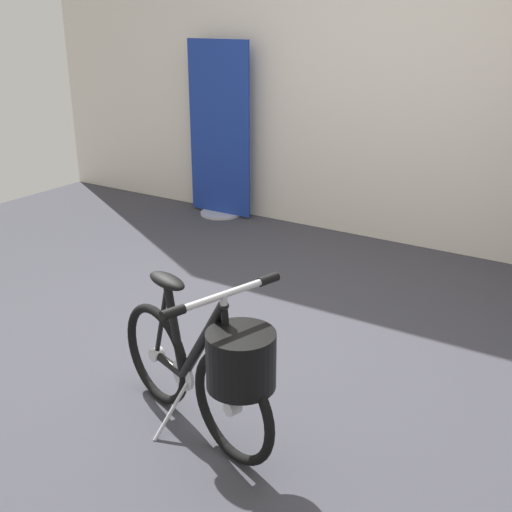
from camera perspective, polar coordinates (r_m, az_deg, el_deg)
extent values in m
plane|color=#38383F|center=(3.24, -2.46, -9.70)|extent=(6.88, 6.88, 0.00)
cube|color=silver|center=(4.79, 13.70, 19.33)|extent=(6.88, 0.10, 3.11)
cylinder|color=#B7B7BC|center=(5.58, -3.17, 3.89)|extent=(0.36, 0.36, 0.02)
cube|color=navy|center=(5.41, -3.33, 11.31)|extent=(0.60, 0.02, 1.44)
torus|color=black|center=(2.51, -2.12, -13.49)|extent=(0.46, 0.17, 0.47)
cylinder|color=#B7B7BC|center=(2.51, -2.12, -13.49)|extent=(0.07, 0.07, 0.06)
torus|color=black|center=(2.88, -8.94, -8.74)|extent=(0.46, 0.17, 0.47)
cylinder|color=#B7B7BC|center=(2.88, -8.94, -8.74)|extent=(0.07, 0.07, 0.06)
cylinder|color=black|center=(2.81, -7.80, -9.65)|extent=(0.21, 0.09, 0.05)
cylinder|color=black|center=(2.53, -4.90, -7.77)|extent=(0.33, 0.13, 0.46)
cylinder|color=black|center=(2.68, -7.29, -6.70)|extent=(0.13, 0.07, 0.39)
cylinder|color=black|center=(2.81, -7.80, -9.65)|extent=(0.20, 0.08, 0.04)
cylinder|color=black|center=(2.41, -2.52, -9.13)|extent=(0.08, 0.05, 0.42)
cylinder|color=black|center=(2.75, -8.49, -5.82)|extent=(0.14, 0.06, 0.38)
ellipsoid|color=black|center=(2.62, -8.03, -2.22)|extent=(0.24, 0.15, 0.05)
cylinder|color=#B7B7BC|center=(2.31, -2.94, -3.97)|extent=(0.03, 0.03, 0.04)
cylinder|color=#B7B7BC|center=(2.31, -2.95, -3.52)|extent=(0.15, 0.43, 0.03)
cylinder|color=black|center=(2.19, -7.50, -5.06)|extent=(0.06, 0.10, 0.04)
cylinder|color=black|center=(2.44, 1.13, -2.12)|extent=(0.06, 0.10, 0.04)
cylinder|color=#B7B7BC|center=(2.74, -6.59, -10.61)|extent=(0.14, 0.05, 0.14)
cylinder|color=#B7B7BC|center=(2.74, -7.61, -13.64)|extent=(0.07, 0.19, 0.22)
cylinder|color=black|center=(2.34, -1.36, -9.34)|extent=(0.32, 0.32, 0.22)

